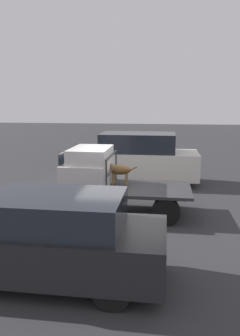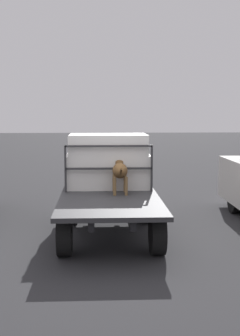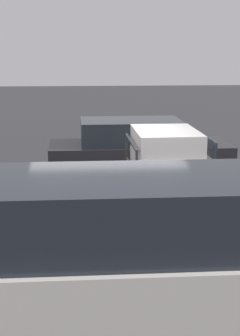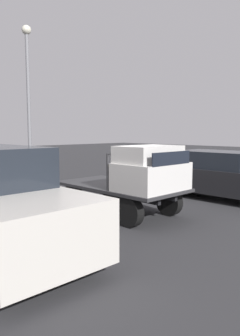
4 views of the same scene
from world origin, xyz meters
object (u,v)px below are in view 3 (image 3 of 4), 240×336
Objects in this scene: flatbed_truck at (106,206)px; parked_pickup_far at (146,267)px; parked_sedan at (137,153)px; dog at (124,171)px.

parked_pickup_far is at bearing -86.79° from flatbed_truck.
flatbed_truck is at bearing -107.36° from parked_sedan.
parked_pickup_far reaches higher than parked_sedan.
flatbed_truck is 0.84× the size of parked_sedan.
dog reaches higher than flatbed_truck.
dog is at bearing -35.34° from flatbed_truck.
parked_pickup_far reaches higher than flatbed_truck.
flatbed_truck is at bearing 104.65° from parked_pickup_far.
parked_sedan is (0.69, 4.05, -0.45)m from dog.
parked_pickup_far is (0.22, -3.85, 0.40)m from flatbed_truck.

